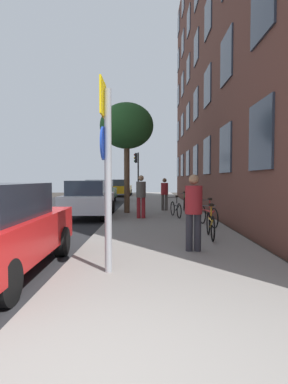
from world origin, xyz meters
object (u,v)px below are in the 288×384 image
(sign_post, at_px, (107,162))
(bicycle_0, at_px, (210,225))
(pedestrian_1, at_px, (141,194))
(car_1, at_px, (89,198))
(tree_near, at_px, (127,127))
(bicycle_2, at_px, (176,209))
(pedestrian_2, at_px, (165,192))
(pedestrian_0, at_px, (194,207))
(bicycle_3, at_px, (184,203))
(car_3, at_px, (121,188))
(traffic_light, at_px, (137,167))
(car_2, at_px, (100,191))
(bicycle_1, at_px, (208,215))

(sign_post, height_order, bicycle_0, sign_post)
(sign_post, xyz_separation_m, pedestrian_1, (0.43, 7.26, -0.88))
(bicycle_0, distance_m, car_1, 6.87)
(tree_near, bearing_deg, bicycle_2, -37.71)
(pedestrian_1, xyz_separation_m, pedestrian_2, (1.12, 3.15, -0.06))
(pedestrian_0, xyz_separation_m, car_1, (-3.58, 6.88, -0.24))
(pedestrian_0, bearing_deg, bicycle_0, 65.74)
(bicycle_3, bearing_deg, car_1, -154.41)
(pedestrian_1, distance_m, car_3, 18.00)
(pedestrian_2, bearing_deg, sign_post, -98.46)
(traffic_light, xyz_separation_m, pedestrian_2, (1.73, -10.31, -1.65))
(car_1, height_order, car_3, same)
(bicycle_2, bearing_deg, pedestrian_1, -164.01)
(bicycle_2, distance_m, pedestrian_0, 6.15)
(tree_near, bearing_deg, car_2, 107.78)
(car_3, bearing_deg, car_2, -95.36)
(bicycle_1, bearing_deg, pedestrian_2, 102.69)
(bicycle_2, bearing_deg, traffic_light, 98.93)
(tree_near, height_order, bicycle_2, tree_near)
(traffic_light, distance_m, car_3, 5.05)
(car_3, bearing_deg, tree_near, -84.19)
(bicycle_3, bearing_deg, bicycle_0, -91.39)
(bicycle_0, relative_size, car_3, 0.37)
(pedestrian_1, distance_m, car_1, 2.61)
(tree_near, relative_size, car_3, 1.16)
(pedestrian_2, height_order, car_3, pedestrian_2)
(pedestrian_2, relative_size, car_2, 0.39)
(car_1, bearing_deg, bicycle_3, 25.59)
(car_1, xyz_separation_m, car_2, (-0.78, 8.34, -0.00))
(tree_near, xyz_separation_m, bicycle_3, (2.84, 1.23, -3.64))
(bicycle_3, bearing_deg, pedestrian_2, -171.68)
(bicycle_0, relative_size, pedestrian_2, 1.01)
(bicycle_2, xyz_separation_m, pedestrian_2, (-0.32, 2.74, 0.57))
(sign_post, bearing_deg, bicycle_3, 76.37)
(bicycle_2, xyz_separation_m, pedestrian_0, (-0.17, -6.12, 0.61))
(bicycle_1, relative_size, bicycle_3, 1.08)
(bicycle_1, bearing_deg, bicycle_2, 109.00)
(sign_post, bearing_deg, car_3, 94.28)
(sign_post, xyz_separation_m, car_2, (-2.66, 16.78, -1.15))
(car_3, bearing_deg, bicycle_0, -79.07)
(bicycle_1, xyz_separation_m, car_3, (-4.61, 19.91, 0.35))
(traffic_light, xyz_separation_m, pedestrian_0, (1.88, -19.17, -1.61))
(traffic_light, distance_m, bicycle_3, 10.75)
(bicycle_1, xyz_separation_m, bicycle_2, (-0.85, 2.48, -0.02))
(bicycle_2, bearing_deg, tree_near, 142.29)
(bicycle_2, bearing_deg, bicycle_3, 76.59)
(sign_post, bearing_deg, car_1, 102.55)
(car_2, bearing_deg, pedestrian_0, -74.00)
(traffic_light, relative_size, bicycle_1, 2.19)
(bicycle_3, distance_m, pedestrian_0, 9.07)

